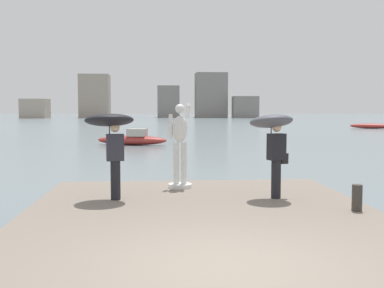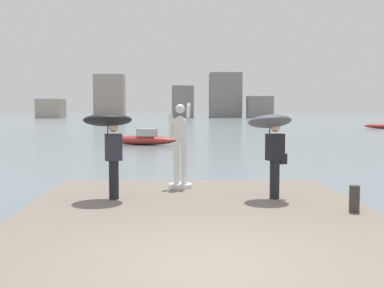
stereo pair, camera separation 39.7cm
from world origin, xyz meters
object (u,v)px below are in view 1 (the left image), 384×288
at_px(statue_white_figure, 180,148).
at_px(mooring_bollard, 357,198).
at_px(onlooker_right, 273,132).
at_px(boat_far, 371,126).
at_px(boat_mid, 133,139).
at_px(onlooker_left, 111,130).

height_order(statue_white_figure, mooring_bollard, statue_white_figure).
height_order(onlooker_right, boat_far, onlooker_right).
distance_m(onlooker_right, boat_mid, 22.41).
relative_size(onlooker_left, onlooker_right, 1.00).
xyz_separation_m(onlooker_left, onlooker_right, (3.65, -0.12, -0.06)).
bearing_deg(onlooker_right, boat_far, 62.85).
bearing_deg(onlooker_right, statue_white_figure, 141.14).
bearing_deg(statue_white_figure, mooring_bollard, -42.63).
relative_size(onlooker_right, boat_far, 0.39).
relative_size(statue_white_figure, mooring_bollard, 4.15).
height_order(statue_white_figure, boat_far, statue_white_figure).
bearing_deg(mooring_bollard, onlooker_right, 132.48).
bearing_deg(boat_far, statue_white_figure, -119.91).
xyz_separation_m(statue_white_figure, boat_far, (26.39, 45.87, -1.12)).
height_order(onlooker_right, boat_mid, onlooker_right).
relative_size(onlooker_right, boat_mid, 0.40).
distance_m(statue_white_figure, onlooker_left, 2.29).
distance_m(mooring_bollard, boat_far, 54.12).
height_order(statue_white_figure, onlooker_left, statue_white_figure).
bearing_deg(mooring_bollard, statue_white_figure, 137.37).
xyz_separation_m(onlooker_right, mooring_bollard, (1.36, -1.48, -1.25)).
relative_size(onlooker_left, mooring_bollard, 3.75).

